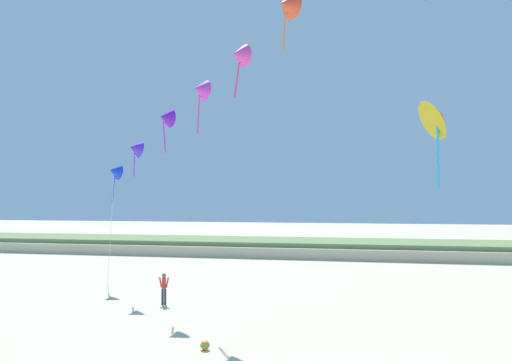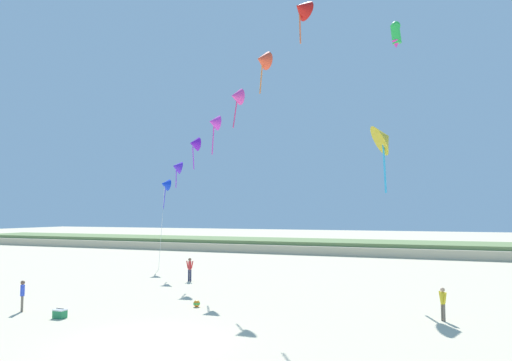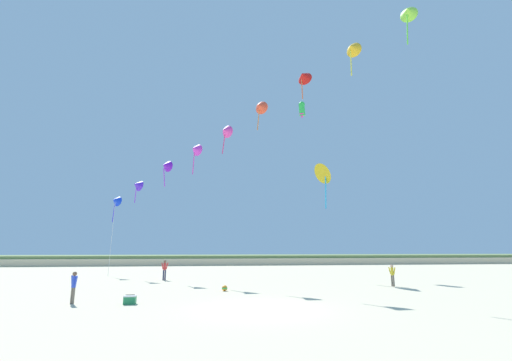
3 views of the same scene
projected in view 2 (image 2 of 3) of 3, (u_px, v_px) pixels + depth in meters
name	position (u px, v px, depth m)	size (l,w,h in m)	color
ground_plane	(146.00, 343.00, 17.56)	(240.00, 240.00, 0.00)	beige
dune_ridge	(346.00, 247.00, 58.23)	(120.00, 10.73, 1.50)	beige
person_near_left	(190.00, 268.00, 33.73)	(0.60, 0.23, 1.70)	#282D4C
person_near_right	(443.00, 302.00, 21.25)	(0.38, 0.48, 1.55)	#726656
person_mid_center	(22.00, 294.00, 23.28)	(0.47, 0.42, 1.58)	#726656
kite_banner_string	(250.00, 76.00, 28.40)	(27.17, 22.87, 19.99)	#1237DD
large_kite_low_lead	(396.00, 33.00, 36.55)	(1.13, 1.19, 2.16)	green
large_kite_mid_trail	(384.00, 139.00, 27.93)	(2.16, 2.45, 4.40)	gold
beach_cooler	(60.00, 314.00, 21.82)	(0.58, 0.41, 0.46)	#23844C
beach_ball	(197.00, 304.00, 24.42)	(0.36, 0.36, 0.36)	orange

